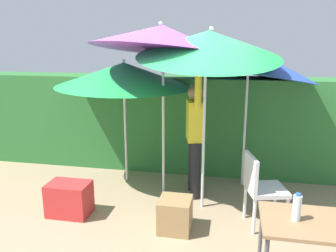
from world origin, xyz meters
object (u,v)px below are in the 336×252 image
Objects in this scene: umbrella_rainbow at (247,61)px; folding_table at (309,230)px; chair_plastic at (261,186)px; umbrella_orange at (162,38)px; cooler_box at (69,199)px; bottle_water at (297,207)px; umbrella_navy at (209,44)px; crate_cardboard at (175,215)px; person_vendor at (195,132)px; umbrella_yellow at (124,75)px.

umbrella_rainbow is 2.74m from folding_table.
umbrella_rainbow is at bearing 101.89° from folding_table.
umbrella_orange is at bearing 151.91° from chair_plastic.
bottle_water is (2.55, -0.95, 0.62)m from cooler_box.
umbrella_navy is 2.61m from cooler_box.
chair_plastic is 2.27× the size of crate_cardboard.
chair_plastic is at bearing 16.98° from crate_cardboard.
person_vendor is at bearing 84.50° from crate_cardboard.
umbrella_navy is 2.79× the size of chair_plastic.
bottle_water is at bearing -20.33° from cooler_box.
umbrella_yellow reaches higher than folding_table.
cooler_box is 1.40m from crate_cardboard.
umbrella_navy reaches higher than bottle_water.
umbrella_navy reaches higher than umbrella_yellow.
chair_plastic is (0.69, -0.35, -1.63)m from umbrella_navy.
umbrella_yellow is at bearing 135.27° from bottle_water.
umbrella_yellow is 2.30× the size of chair_plastic.
umbrella_orange is 2.93m from folding_table.
umbrella_rainbow is at bearing 37.06° from person_vendor.
umbrella_orange is at bearing -178.40° from person_vendor.
umbrella_yellow is 5.22× the size of crate_cardboard.
umbrella_rainbow is 4.42× the size of cooler_box.
bottle_water is (-0.12, -0.00, 0.20)m from folding_table.
umbrella_yellow is at bearing -173.19° from umbrella_rainbow.
umbrella_navy is at bearing -63.79° from person_vendor.
chair_plastic is at bearing -28.09° from umbrella_orange.
crate_cardboard is (-0.97, -0.30, -0.31)m from chair_plastic.
umbrella_navy is 2.07m from crate_cardboard.
bottle_water reaches higher than chair_plastic.
umbrella_orange is at bearing 110.05° from crate_cardboard.
person_vendor is 2.11× the size of chair_plastic.
person_vendor is (0.47, 0.01, -1.28)m from umbrella_orange.
umbrella_orange is at bearing 150.92° from umbrella_navy.
umbrella_yellow is at bearing 136.82° from folding_table.
chair_plastic reaches higher than folding_table.
umbrella_orange is 4.86× the size of cooler_box.
umbrella_orange is 2.28m from crate_cardboard.
umbrella_rainbow reaches higher than cooler_box.
chair_plastic is 1.18m from folding_table.
umbrella_yellow is at bearing 164.98° from person_vendor.
person_vendor is at bearing 122.46° from folding_table.
umbrella_rainbow is 1.14× the size of umbrella_yellow.
umbrella_rainbow is at bearing 99.13° from bottle_water.
cooler_box is at bearing 175.55° from crate_cardboard.
umbrella_yellow is 1.09× the size of person_vendor.
umbrella_orange is 1.36m from person_vendor.
crate_cardboard is at bearing -113.65° from umbrella_navy.
folding_table is at bearing -43.18° from umbrella_yellow.
person_vendor is (-0.68, -0.52, -0.97)m from umbrella_rainbow.
umbrella_orange is 1.25× the size of umbrella_yellow.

